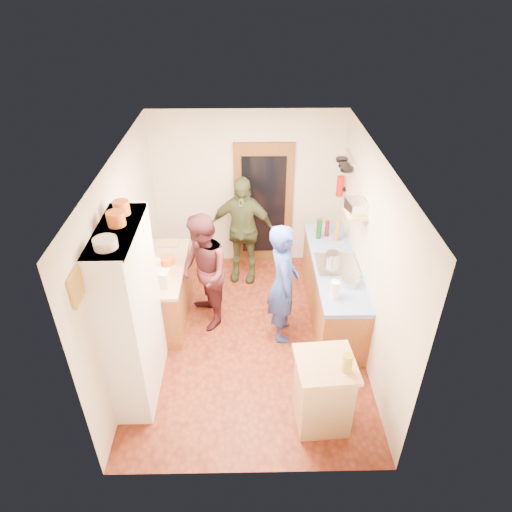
{
  "coord_description": "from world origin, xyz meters",
  "views": [
    {
      "loc": [
        0.01,
        -4.7,
        4.41
      ],
      "look_at": [
        0.1,
        0.15,
        1.25
      ],
      "focal_mm": 32.0,
      "sensor_mm": 36.0,
      "label": 1
    }
  ],
  "objects_px": {
    "right_counter_base": "(332,290)",
    "person_left": "(204,271)",
    "hutch_body": "(132,315)",
    "person_hob": "(286,284)",
    "island_base": "(323,394)",
    "person_back": "(243,230)"
  },
  "relations": [
    {
      "from": "island_base",
      "to": "hutch_body",
      "type": "bearing_deg",
      "value": 164.93
    },
    {
      "from": "right_counter_base",
      "to": "island_base",
      "type": "relative_size",
      "value": 2.56
    },
    {
      "from": "hutch_body",
      "to": "person_hob",
      "type": "height_order",
      "value": "hutch_body"
    },
    {
      "from": "hutch_body",
      "to": "right_counter_base",
      "type": "distance_m",
      "value": 2.9
    },
    {
      "from": "island_base",
      "to": "person_left",
      "type": "distance_m",
      "value": 2.29
    },
    {
      "from": "right_counter_base",
      "to": "island_base",
      "type": "distance_m",
      "value": 1.91
    },
    {
      "from": "person_left",
      "to": "hutch_body",
      "type": "bearing_deg",
      "value": -49.39
    },
    {
      "from": "island_base",
      "to": "person_back",
      "type": "relative_size",
      "value": 0.49
    },
    {
      "from": "hutch_body",
      "to": "person_hob",
      "type": "distance_m",
      "value": 1.99
    },
    {
      "from": "hutch_body",
      "to": "person_hob",
      "type": "xyz_separation_m",
      "value": [
        1.78,
        0.86,
        -0.24
      ]
    },
    {
      "from": "right_counter_base",
      "to": "person_left",
      "type": "bearing_deg",
      "value": -176.78
    },
    {
      "from": "island_base",
      "to": "person_hob",
      "type": "height_order",
      "value": "person_hob"
    },
    {
      "from": "hutch_body",
      "to": "right_counter_base",
      "type": "relative_size",
      "value": 1.0
    },
    {
      "from": "person_hob",
      "to": "hutch_body",
      "type": "bearing_deg",
      "value": 114.09
    },
    {
      "from": "person_hob",
      "to": "person_left",
      "type": "xyz_separation_m",
      "value": [
        -1.09,
        0.34,
        -0.01
      ]
    },
    {
      "from": "island_base",
      "to": "person_back",
      "type": "distance_m",
      "value": 2.99
    },
    {
      "from": "person_left",
      "to": "island_base",
      "type": "bearing_deg",
      "value": 19.23
    },
    {
      "from": "person_back",
      "to": "right_counter_base",
      "type": "bearing_deg",
      "value": -26.21
    },
    {
      "from": "island_base",
      "to": "person_hob",
      "type": "xyz_separation_m",
      "value": [
        -0.32,
        1.42,
        0.43
      ]
    },
    {
      "from": "person_back",
      "to": "island_base",
      "type": "bearing_deg",
      "value": -62.3
    },
    {
      "from": "island_base",
      "to": "person_left",
      "type": "bearing_deg",
      "value": 128.47
    },
    {
      "from": "right_counter_base",
      "to": "person_left",
      "type": "distance_m",
      "value": 1.86
    }
  ]
}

